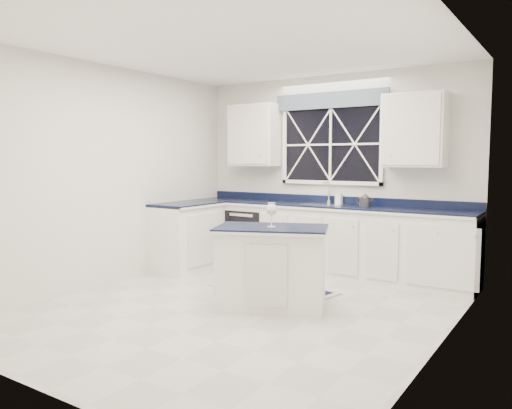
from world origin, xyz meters
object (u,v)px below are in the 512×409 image
Objects in this scene: kettle at (365,200)px; soap_bottle at (339,197)px; dishwasher at (254,236)px; faucet at (328,192)px; wine_glass at (272,210)px; island at (272,267)px.

kettle is 1.30× the size of soap_bottle.
faucet reaches higher than dishwasher.
soap_bottle is at bearing 93.40° from wine_glass.
island is 5.19× the size of wine_glass.
island is 0.60m from wine_glass.
wine_glass is at bearing -92.94° from kettle.
dishwasher is 2.29m from wine_glass.
kettle is (0.35, 1.73, 0.59)m from island.
island is 7.06× the size of soap_bottle.
wine_glass is at bearing -51.80° from dishwasher.
faucet is at bearing 171.40° from kettle.
wine_glass is (0.27, -1.93, -0.07)m from faucet.
dishwasher is 3.38× the size of kettle.
faucet is at bearing 97.85° from wine_glass.
kettle is at bearing 0.57° from dishwasher.
dishwasher is 1.31m from faucet.
kettle is at bearing -16.46° from faucet.
faucet reaches higher than island.
dishwasher is at bearing -169.98° from faucet.
faucet is 0.63m from kettle.
soap_bottle is at bearing 163.61° from kettle.
kettle is 0.96× the size of wine_glass.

